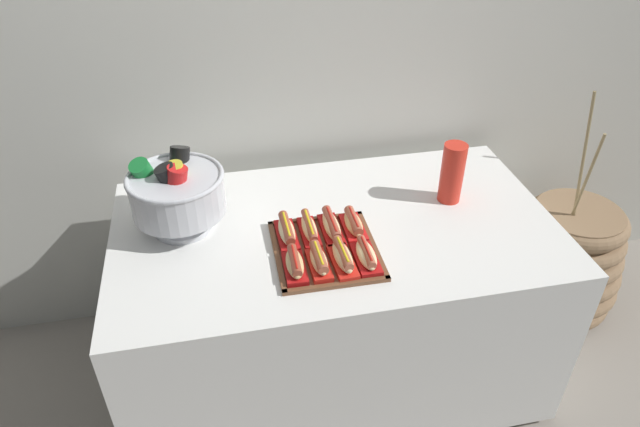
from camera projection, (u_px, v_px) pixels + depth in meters
The scene contains 15 objects.
ground_plane at pixel (333, 369), 2.37m from camera, with size 10.00×10.00×0.00m, color gray.
back_wall at pixel (303, 14), 2.08m from camera, with size 6.00×0.10×2.60m, color beige.
buffet_table at pixel (334, 300), 2.14m from camera, with size 1.52×0.86×0.75m.
floor_vase at pixel (565, 260), 2.56m from camera, with size 0.50×0.50×1.06m.
serving_tray at pixel (325, 250), 1.82m from camera, with size 0.33×0.36×0.01m.
hot_dog_0 at pixel (295, 264), 1.72m from camera, with size 0.07×0.15×0.06m.
hot_dog_1 at pixel (319, 261), 1.73m from camera, with size 0.06×0.15×0.06m.
hot_dog_2 at pixel (343, 257), 1.74m from camera, with size 0.07×0.17×0.06m.
hot_dog_3 at pixel (366, 256), 1.76m from camera, with size 0.07×0.16×0.06m.
hot_dog_4 at pixel (287, 232), 1.85m from camera, with size 0.07×0.17×0.06m.
hot_dog_5 at pixel (309, 229), 1.86m from camera, with size 0.06×0.17×0.06m.
hot_dog_6 at pixel (332, 226), 1.88m from camera, with size 0.06×0.18×0.06m.
hot_dog_7 at pixel (353, 224), 1.89m from camera, with size 0.07×0.16×0.06m.
punch_bowl at pixel (176, 192), 1.85m from camera, with size 0.32×0.32×0.26m.
cup_stack at pixel (452, 173), 2.01m from camera, with size 0.08×0.08×0.22m.
Camera 1 is at (-0.37, -1.52, 1.90)m, focal length 31.79 mm.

